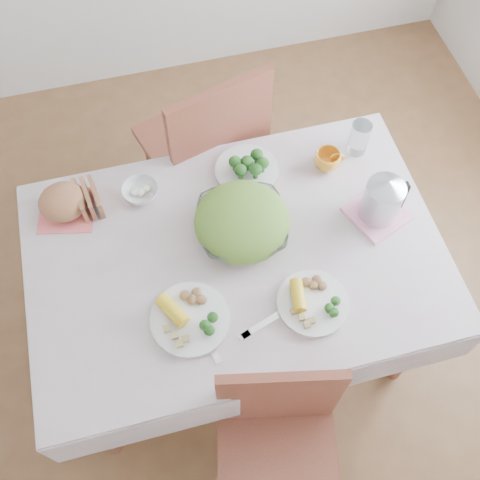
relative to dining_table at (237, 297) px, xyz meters
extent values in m
plane|color=brown|center=(0.00, 0.00, -0.38)|extent=(3.60, 3.60, 0.00)
cube|color=brown|center=(0.00, 0.00, 0.00)|extent=(1.40, 0.90, 0.75)
cube|color=beige|center=(0.00, 0.00, 0.38)|extent=(1.50, 1.00, 0.01)
cube|color=brown|center=(-0.03, -0.70, 0.09)|extent=(0.50, 0.50, 0.94)
cube|color=brown|center=(0.01, 0.73, 0.09)|extent=(0.59, 0.59, 1.05)
imported|color=white|center=(0.05, 0.09, 0.43)|extent=(0.36, 0.36, 0.08)
cylinder|color=white|center=(-0.21, -0.21, 0.40)|extent=(0.31, 0.31, 0.02)
cylinder|color=white|center=(0.21, -0.26, 0.40)|extent=(0.34, 0.34, 0.02)
cylinder|color=beige|center=(0.13, 0.34, 0.40)|extent=(0.28, 0.28, 0.02)
cube|color=#FB6A68|center=(-0.57, 0.34, 0.39)|extent=(0.24, 0.24, 0.00)
ellipsoid|color=#945C39|center=(-0.57, 0.34, 0.45)|extent=(0.23, 0.23, 0.11)
imported|color=white|center=(-0.29, 0.34, 0.41)|extent=(0.15, 0.15, 0.04)
imported|color=#FFA728|center=(0.44, 0.29, 0.43)|extent=(0.12, 0.12, 0.08)
cylinder|color=white|center=(0.58, 0.34, 0.45)|extent=(0.08, 0.08, 0.15)
cube|color=#FF9BBE|center=(0.55, 0.03, 0.40)|extent=(0.25, 0.25, 0.02)
cylinder|color=#B2B5BA|center=(0.55, 0.03, 0.51)|extent=(0.18, 0.18, 0.20)
cube|color=silver|center=(-0.18, -0.29, 0.39)|extent=(0.07, 0.19, 0.00)
cube|color=silver|center=(0.03, -0.28, 0.39)|extent=(0.19, 0.08, 0.00)
camera|label=1|loc=(-0.22, -0.93, 2.18)|focal=42.00mm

